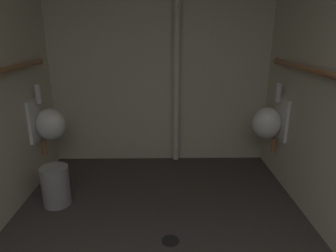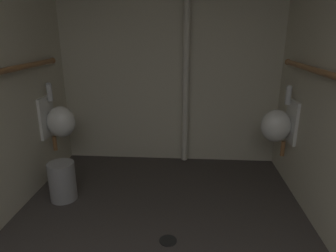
{
  "view_description": "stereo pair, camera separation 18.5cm",
  "coord_description": "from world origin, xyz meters",
  "px_view_note": "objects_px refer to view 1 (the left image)",
  "views": [
    {
      "loc": [
        0.04,
        0.33,
        1.57
      ],
      "look_at": [
        0.08,
        2.49,
        0.88
      ],
      "focal_mm": 31.67,
      "sensor_mm": 36.0,
      "label": 1
    },
    {
      "loc": [
        0.23,
        0.33,
        1.57
      ],
      "look_at": [
        0.08,
        2.49,
        0.88
      ],
      "focal_mm": 31.67,
      "sensor_mm": 36.0,
      "label": 2
    }
  ],
  "objects_px": {
    "standpipe_back_wall": "(177,51)",
    "urinal_right_mid": "(269,122)",
    "floor_drain": "(170,240)",
    "waste_bin": "(56,186)",
    "urinal_left_mid": "(49,124)"
  },
  "relations": [
    {
      "from": "floor_drain",
      "to": "urinal_right_mid",
      "type": "bearing_deg",
      "value": 44.32
    },
    {
      "from": "urinal_right_mid",
      "to": "floor_drain",
      "type": "relative_size",
      "value": 5.39
    },
    {
      "from": "urinal_left_mid",
      "to": "urinal_right_mid",
      "type": "relative_size",
      "value": 1.0
    },
    {
      "from": "standpipe_back_wall",
      "to": "waste_bin",
      "type": "xyz_separation_m",
      "value": [
        -1.16,
        -0.97,
        -1.16
      ]
    },
    {
      "from": "urinal_right_mid",
      "to": "waste_bin",
      "type": "bearing_deg",
      "value": -166.98
    },
    {
      "from": "urinal_left_mid",
      "to": "floor_drain",
      "type": "height_order",
      "value": "urinal_left_mid"
    },
    {
      "from": "urinal_right_mid",
      "to": "standpipe_back_wall",
      "type": "xyz_separation_m",
      "value": [
        -0.96,
        0.48,
        0.7
      ]
    },
    {
      "from": "floor_drain",
      "to": "waste_bin",
      "type": "bearing_deg",
      "value": 152.79
    },
    {
      "from": "standpipe_back_wall",
      "to": "waste_bin",
      "type": "relative_size",
      "value": 7.0
    },
    {
      "from": "standpipe_back_wall",
      "to": "floor_drain",
      "type": "distance_m",
      "value": 2.03
    },
    {
      "from": "urinal_left_mid",
      "to": "standpipe_back_wall",
      "type": "relative_size",
      "value": 0.28
    },
    {
      "from": "urinal_right_mid",
      "to": "standpipe_back_wall",
      "type": "distance_m",
      "value": 1.28
    },
    {
      "from": "standpipe_back_wall",
      "to": "urinal_right_mid",
      "type": "bearing_deg",
      "value": -26.36
    },
    {
      "from": "standpipe_back_wall",
      "to": "floor_drain",
      "type": "bearing_deg",
      "value": -93.84
    },
    {
      "from": "urinal_left_mid",
      "to": "standpipe_back_wall",
      "type": "distance_m",
      "value": 1.6
    }
  ]
}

